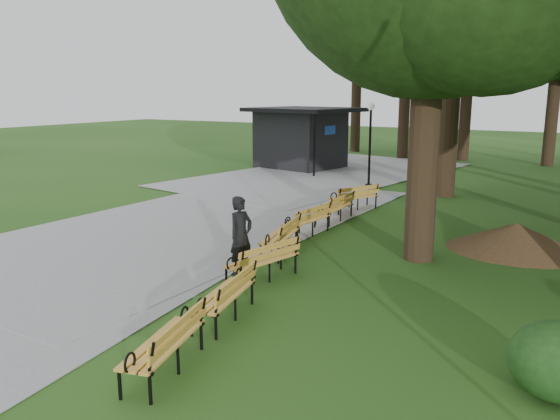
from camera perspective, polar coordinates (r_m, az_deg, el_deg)
The scene contains 14 objects.
ground at distance 13.05m, azimuth -2.74°, elevation -5.72°, with size 100.00×100.00×0.00m, color #224C15.
path at distance 17.65m, azimuth -8.43°, elevation -1.02°, with size 12.00×38.00×0.06m, color gray.
person at distance 12.33m, azimuth -3.98°, elevation -2.59°, with size 0.63×0.41×1.73m, color black.
kiosk at distance 29.50m, azimuth 2.07°, elevation 7.30°, with size 4.97×4.32×3.11m, color black, non-canonical shape.
lamp_post at distance 23.80m, azimuth 9.13°, elevation 8.26°, with size 0.32×0.32×3.49m.
dirt_mound at distance 15.35m, azimuth 22.74°, elevation -2.54°, with size 2.82×2.82×0.73m, color #47301C.
bench_0 at distance 8.40m, azimuth -11.71°, elevation -13.10°, with size 1.90×0.64×0.88m, color gold, non-canonical shape.
bench_1 at distance 10.06m, azimuth -5.73°, elevation -8.60°, with size 1.90×0.64×0.88m, color gold, non-canonical shape.
bench_2 at distance 12.00m, azimuth -1.83°, elevation -5.11°, with size 1.90×0.64×0.88m, color gold, non-canonical shape.
bench_3 at distance 13.95m, azimuth -0.00°, elevation -2.65°, with size 1.90×0.64×0.88m, color gold, non-canonical shape.
bench_4 at distance 15.65m, azimuth 2.64°, elevation -1.04°, with size 1.90×0.64×0.88m, color gold, non-canonical shape.
bench_5 at distance 17.37m, azimuth 5.50°, elevation 0.22°, with size 1.90×0.64×0.88m, color gold, non-canonical shape.
bench_6 at distance 19.16m, azimuth 7.44°, elevation 1.29°, with size 1.90×0.64×0.88m, color gold, non-canonical shape.
shrub_2 at distance 8.63m, azimuth 25.81°, elevation -16.66°, with size 1.22×1.22×1.04m, color #193D14.
Camera 1 is at (6.74, -10.44, 3.97)m, focal length 36.18 mm.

